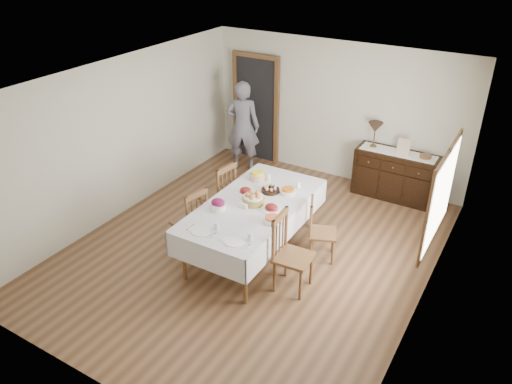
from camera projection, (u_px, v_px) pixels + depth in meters
The scene contains 26 objects.
ground at pixel (253, 249), 7.62m from camera, with size 6.00×6.00×0.00m, color brown.
room_shell at pixel (259, 139), 7.22m from camera, with size 5.02×6.02×2.65m.
dining_table at pixel (253, 210), 7.20m from camera, with size 1.27×2.46×0.84m.
chair_left_near at pixel (192, 220), 7.36m from camera, with size 0.52×0.52×1.05m.
chair_left_far at pixel (220, 194), 7.98m from camera, with size 0.52×0.52×1.11m.
chair_right_near at pixel (290, 252), 6.58m from camera, with size 0.49×0.49×1.12m.
chair_right_far at pixel (319, 230), 7.21m from camera, with size 0.52×0.52×0.96m.
sideboard at pixel (396, 175), 8.86m from camera, with size 1.46×0.53×0.87m.
person at pixel (243, 123), 9.66m from camera, with size 0.60×0.38×1.92m, color slate.
bread_basket at pixel (253, 199), 7.13m from camera, with size 0.32×0.32×0.18m.
egg_basket at pixel (270, 190), 7.46m from camera, with size 0.27×0.27×0.10m.
ham_platter_a at pixel (246, 191), 7.42m from camera, with size 0.30×0.30×0.11m.
ham_platter_b at pixel (271, 208), 6.99m from camera, with size 0.29×0.29×0.11m.
beet_bowl at pixel (218, 205), 6.99m from camera, with size 0.23×0.23×0.16m.
carrot_bowl at pixel (288, 191), 7.41m from camera, with size 0.24×0.24×0.09m.
pineapple_bowl at pixel (258, 176), 7.81m from camera, with size 0.26×0.26×0.14m.
casserole_dish at pixel (273, 220), 6.71m from camera, with size 0.25×0.25×0.08m.
butter_dish at pixel (244, 205), 7.07m from camera, with size 0.14×0.09×0.07m.
setting_left at pixel (206, 229), 6.53m from camera, with size 0.42×0.31×0.10m.
setting_right at pixel (239, 240), 6.31m from camera, with size 0.42×0.31×0.10m.
glass_far_a at pixel (269, 177), 7.77m from camera, with size 0.07×0.07×0.11m.
glass_far_b at pixel (298, 185), 7.57m from camera, with size 0.07×0.07×0.10m.
runner at pixel (398, 153), 8.64m from camera, with size 1.30×0.35×0.01m.
table_lamp at pixel (375, 128), 8.71m from camera, with size 0.26×0.26×0.46m.
picture_frame at pixel (404, 147), 8.52m from camera, with size 0.22×0.08×0.28m.
deco_bowl at pixel (426, 157), 8.44m from camera, with size 0.20×0.20×0.06m.
Camera 1 is at (3.26, -5.36, 4.41)m, focal length 35.00 mm.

